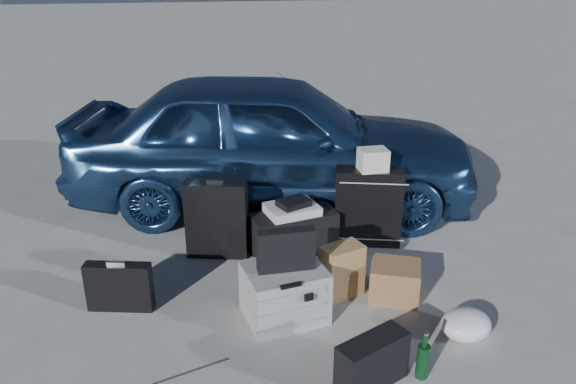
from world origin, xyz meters
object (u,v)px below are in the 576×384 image
(suitcase_left, at_px, (217,219))
(green_bottle, at_px, (423,356))
(car, at_px, (272,140))
(briefcase, at_px, (119,287))
(cardboard_box, at_px, (395,281))
(pelican_case, at_px, (284,293))
(duffel_bag, at_px, (294,233))
(suitcase_right, at_px, (368,207))

(suitcase_left, height_order, green_bottle, suitcase_left)
(car, distance_m, briefcase, 2.19)
(cardboard_box, bearing_deg, pelican_case, -173.63)
(pelican_case, xyz_separation_m, briefcase, (-1.12, 0.31, -0.01))
(pelican_case, bearing_deg, car, 72.66)
(duffel_bag, distance_m, green_bottle, 1.71)
(briefcase, xyz_separation_m, green_bottle, (1.81, -1.06, -0.03))
(car, xyz_separation_m, suitcase_left, (-0.62, -0.98, -0.34))
(pelican_case, height_order, suitcase_right, suitcase_right)
(car, xyz_separation_m, cardboard_box, (0.59, -1.86, -0.53))
(duffel_bag, bearing_deg, suitcase_right, -7.55)
(briefcase, bearing_deg, duffel_bag, 37.00)
(car, bearing_deg, suitcase_left, 160.06)
(briefcase, height_order, cardboard_box, briefcase)
(pelican_case, distance_m, briefcase, 1.16)
(pelican_case, height_order, duffel_bag, pelican_case)
(suitcase_left, bearing_deg, duffel_bag, 7.77)
(briefcase, bearing_deg, car, 63.78)
(suitcase_right, height_order, cardboard_box, suitcase_right)
(briefcase, relative_size, duffel_bag, 0.65)
(pelican_case, height_order, cardboard_box, pelican_case)
(car, distance_m, suitcase_right, 1.25)
(briefcase, xyz_separation_m, suitcase_right, (2.02, 0.64, 0.16))
(pelican_case, xyz_separation_m, duffel_bag, (0.24, 0.90, -0.01))
(pelican_case, distance_m, cardboard_box, 0.84)
(cardboard_box, xyz_separation_m, green_bottle, (-0.14, -0.84, 0.02))
(car, xyz_separation_m, pelican_case, (-0.24, -1.95, -0.47))
(suitcase_right, distance_m, cardboard_box, 0.88)
(car, height_order, briefcase, car)
(suitcase_left, bearing_deg, pelican_case, -54.42)
(green_bottle, bearing_deg, pelican_case, 132.63)
(car, distance_m, green_bottle, 2.78)
(suitcase_right, relative_size, green_bottle, 2.23)
(duffel_bag, relative_size, cardboard_box, 2.01)
(pelican_case, xyz_separation_m, suitcase_right, (0.90, 0.95, 0.15))
(car, height_order, pelican_case, car)
(cardboard_box, distance_m, green_bottle, 0.85)
(briefcase, xyz_separation_m, cardboard_box, (1.95, -0.21, -0.05))
(suitcase_right, height_order, green_bottle, suitcase_right)
(suitcase_left, xyz_separation_m, duffel_bag, (0.63, -0.07, -0.15))
(briefcase, bearing_deg, suitcase_right, 30.91)
(briefcase, height_order, green_bottle, briefcase)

